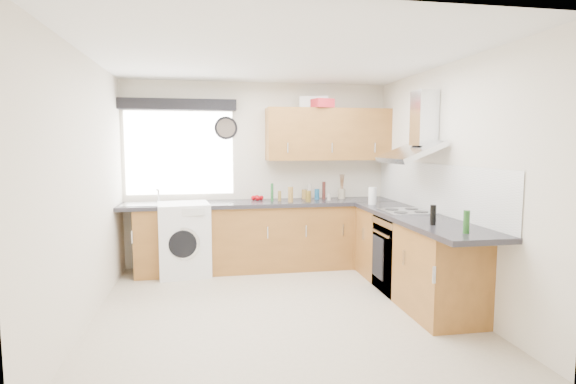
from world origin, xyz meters
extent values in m
plane|color=beige|center=(0.00, 0.00, 0.00)|extent=(3.60, 3.60, 0.00)
cube|color=white|center=(0.00, 0.00, 2.50)|extent=(3.60, 3.60, 0.02)
cube|color=silver|center=(0.00, 1.80, 1.25)|extent=(3.60, 0.02, 2.50)
cube|color=silver|center=(0.00, -1.80, 1.25)|extent=(3.60, 0.02, 2.50)
cube|color=silver|center=(-1.80, 0.00, 1.25)|extent=(0.02, 3.60, 2.50)
cube|color=silver|center=(1.80, 0.00, 1.25)|extent=(0.02, 3.60, 2.50)
cube|color=white|center=(-1.05, 1.79, 1.55)|extent=(1.40, 0.02, 1.10)
cube|color=black|center=(-1.05, 1.70, 2.18)|extent=(1.50, 0.18, 0.14)
cube|color=white|center=(1.79, 0.30, 1.18)|extent=(0.01, 3.00, 0.54)
cube|color=brown|center=(-0.10, 1.51, 0.43)|extent=(3.00, 0.58, 0.86)
cube|color=brown|center=(1.50, 1.50, 0.43)|extent=(0.60, 0.60, 0.86)
cube|color=brown|center=(1.51, 0.15, 0.43)|extent=(0.58, 2.10, 0.86)
cube|color=black|center=(0.00, 1.50, 0.89)|extent=(3.60, 0.62, 0.05)
cube|color=black|center=(1.50, 0.00, 0.89)|extent=(0.62, 2.42, 0.05)
cube|color=black|center=(1.50, 0.30, 0.42)|extent=(0.56, 0.58, 0.85)
cube|color=silver|center=(1.50, 0.30, 0.92)|extent=(0.52, 0.52, 0.01)
cube|color=brown|center=(0.95, 1.62, 1.80)|extent=(1.70, 0.35, 0.70)
cube|color=white|center=(-1.00, 1.42, 0.46)|extent=(0.69, 0.67, 0.92)
cylinder|color=black|center=(-0.43, 1.78, 1.88)|extent=(0.31, 0.04, 0.31)
cube|color=white|center=(0.77, 1.72, 2.23)|extent=(0.45, 0.38, 0.16)
cube|color=red|center=(0.84, 1.52, 2.21)|extent=(0.30, 0.27, 0.12)
cylinder|color=gray|center=(1.15, 1.62, 0.98)|extent=(0.12, 0.12, 0.14)
cylinder|color=white|center=(1.35, 0.96, 1.02)|extent=(0.11, 0.11, 0.22)
cylinder|color=#19537A|center=(0.79, 1.61, 0.98)|extent=(0.07, 0.07, 0.14)
cylinder|color=#B0A496|center=(0.92, 1.47, 0.96)|extent=(0.05, 0.05, 0.09)
cylinder|color=olive|center=(0.38, 1.37, 1.01)|extent=(0.07, 0.07, 0.20)
cylinder|color=olive|center=(0.25, 1.51, 0.98)|extent=(0.05, 0.05, 0.14)
cylinder|color=olive|center=(0.63, 1.69, 0.98)|extent=(0.08, 0.08, 0.13)
cylinder|color=#205B29|center=(0.15, 1.49, 1.03)|extent=(0.04, 0.04, 0.24)
cylinder|color=brown|center=(0.61, 1.35, 0.98)|extent=(0.07, 0.07, 0.15)
cylinder|color=#AC9E93|center=(0.69, 1.64, 1.02)|extent=(0.06, 0.06, 0.21)
cylinder|color=#441D18|center=(0.88, 1.59, 1.03)|extent=(0.05, 0.05, 0.24)
cylinder|color=#22581F|center=(1.47, -0.94, 1.01)|extent=(0.05, 0.05, 0.20)
cylinder|color=black|center=(1.39, -0.52, 1.00)|extent=(0.05, 0.05, 0.19)
camera|label=1|loc=(-0.68, -4.37, 1.66)|focal=28.00mm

